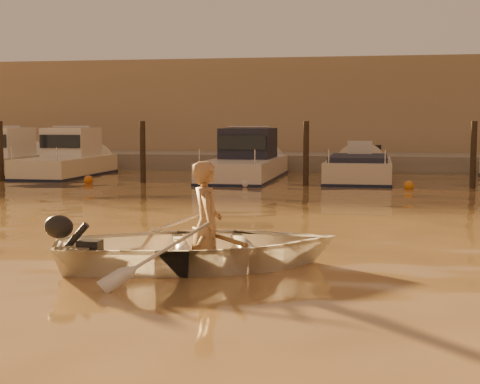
% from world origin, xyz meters
% --- Properties ---
extents(ground_plane, '(160.00, 160.00, 0.00)m').
position_xyz_m(ground_plane, '(0.00, 0.00, 0.00)').
color(ground_plane, olive).
rests_on(ground_plane, ground).
extents(dinghy, '(4.63, 3.97, 0.81)m').
position_xyz_m(dinghy, '(-0.38, 0.71, 0.28)').
color(dinghy, silver).
rests_on(dinghy, ground_plane).
extents(person, '(0.62, 0.75, 1.76)m').
position_xyz_m(person, '(-0.29, 0.74, 0.58)').
color(person, '#A27951').
rests_on(person, dinghy).
extents(outboard_motor, '(0.98, 0.69, 0.70)m').
position_xyz_m(outboard_motor, '(-1.79, 0.18, 0.28)').
color(outboard_motor, black).
rests_on(outboard_motor, dinghy).
extents(oar_port, '(1.18, 1.81, 0.13)m').
position_xyz_m(oar_port, '(-0.15, 0.79, 0.42)').
color(oar_port, olive).
rests_on(oar_port, dinghy).
extents(oar_starboard, '(0.44, 2.08, 0.13)m').
position_xyz_m(oar_starboard, '(-0.34, 0.72, 0.42)').
color(oar_starboard, brown).
rests_on(oar_starboard, dinghy).
extents(moored_boat_1, '(2.00, 6.03, 1.75)m').
position_xyz_m(moored_boat_1, '(-9.14, 16.00, 0.62)').
color(moored_boat_1, beige).
rests_on(moored_boat_1, ground_plane).
extents(moored_boat_2, '(2.16, 7.28, 1.75)m').
position_xyz_m(moored_boat_2, '(-2.52, 16.00, 0.62)').
color(moored_boat_2, silver).
rests_on(moored_boat_2, ground_plane).
extents(moored_boat_3, '(2.11, 6.07, 0.95)m').
position_xyz_m(moored_boat_3, '(1.37, 16.00, 0.22)').
color(moored_boat_3, beige).
rests_on(moored_boat_3, ground_plane).
extents(piling_0, '(0.18, 0.18, 2.20)m').
position_xyz_m(piling_0, '(-10.50, 13.80, 0.90)').
color(piling_0, '#2D2319').
rests_on(piling_0, ground_plane).
extents(piling_1, '(0.18, 0.18, 2.20)m').
position_xyz_m(piling_1, '(-5.50, 13.80, 0.90)').
color(piling_1, '#2D2319').
rests_on(piling_1, ground_plane).
extents(piling_2, '(0.18, 0.18, 2.20)m').
position_xyz_m(piling_2, '(-0.20, 13.80, 0.90)').
color(piling_2, '#2D2319').
rests_on(piling_2, ground_plane).
extents(piling_3, '(0.18, 0.18, 2.20)m').
position_xyz_m(piling_3, '(4.80, 13.80, 0.90)').
color(piling_3, '#2D2319').
rests_on(piling_3, ground_plane).
extents(fender_b, '(0.30, 0.30, 0.30)m').
position_xyz_m(fender_b, '(-7.20, 13.34, 0.10)').
color(fender_b, '#C46417').
rests_on(fender_b, ground_plane).
extents(fender_c, '(0.30, 0.30, 0.30)m').
position_xyz_m(fender_c, '(-1.93, 12.86, 0.10)').
color(fender_c, silver).
rests_on(fender_c, ground_plane).
extents(fender_d, '(0.30, 0.30, 0.30)m').
position_xyz_m(fender_d, '(2.91, 13.10, 0.10)').
color(fender_d, orange).
rests_on(fender_d, ground_plane).
extents(quay, '(52.00, 4.00, 1.00)m').
position_xyz_m(quay, '(0.00, 21.50, 0.15)').
color(quay, gray).
rests_on(quay, ground_plane).
extents(waterfront_building, '(46.00, 7.00, 4.80)m').
position_xyz_m(waterfront_building, '(0.00, 27.00, 2.40)').
color(waterfront_building, '#9E8466').
rests_on(waterfront_building, quay).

